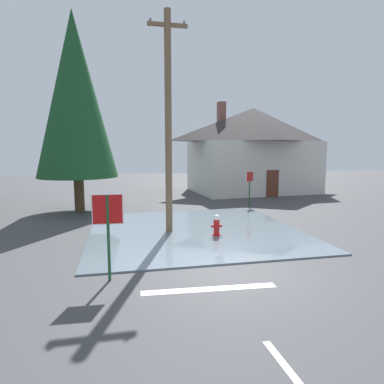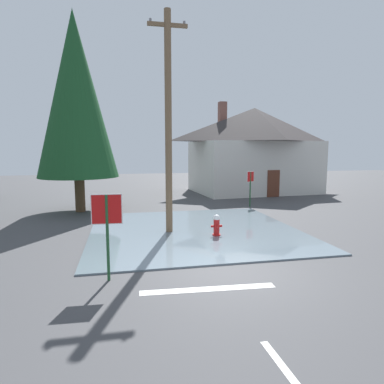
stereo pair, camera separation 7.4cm
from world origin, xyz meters
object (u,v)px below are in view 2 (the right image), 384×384
(fire_hydrant, at_px, (217,226))
(utility_pole, at_px, (168,121))
(stop_sign_far, at_px, (250,182))
(house, at_px, (254,149))
(stop_sign_near, at_px, (107,219))
(pine_tree_tall_left, at_px, (76,95))

(fire_hydrant, bearing_deg, utility_pole, 149.40)
(stop_sign_far, height_order, house, house)
(stop_sign_near, xyz_separation_m, pine_tree_tall_left, (-1.96, 10.69, 4.76))
(fire_hydrant, bearing_deg, house, 62.30)
(stop_sign_near, xyz_separation_m, fire_hydrant, (4.11, 3.76, -1.25))
(fire_hydrant, height_order, utility_pole, utility_pole)
(stop_sign_far, bearing_deg, pine_tree_tall_left, 177.26)
(stop_sign_near, bearing_deg, house, 56.98)
(fire_hydrant, height_order, house, house)
(utility_pole, relative_size, pine_tree_tall_left, 0.82)
(stop_sign_near, xyz_separation_m, house, (11.13, 17.12, 1.87))
(fire_hydrant, xyz_separation_m, pine_tree_tall_left, (-6.07, 6.94, 6.01))
(stop_sign_near, bearing_deg, utility_pole, 64.17)
(fire_hydrant, bearing_deg, stop_sign_far, 58.18)
(fire_hydrant, xyz_separation_m, stop_sign_far, (4.01, 6.46, 1.09))
(stop_sign_near, relative_size, fire_hydrant, 2.59)
(house, xyz_separation_m, pine_tree_tall_left, (-13.08, -6.42, 2.89))
(stop_sign_far, bearing_deg, utility_pole, -136.99)
(house, bearing_deg, fire_hydrant, -117.70)
(house, height_order, pine_tree_tall_left, pine_tree_tall_left)
(stop_sign_near, distance_m, utility_pole, 6.12)
(house, bearing_deg, stop_sign_far, -113.54)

